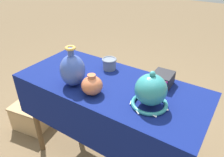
{
  "coord_description": "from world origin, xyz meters",
  "views": [
    {
      "loc": [
        0.67,
        -1.0,
        1.52
      ],
      "look_at": [
        0.06,
        -0.07,
        0.86
      ],
      "focal_mm": 35.0,
      "sensor_mm": 36.0,
      "label": 1
    }
  ],
  "objects": [
    {
      "name": "jar_round_terracotta",
      "position": [
        -0.02,
        -0.16,
        0.82
      ],
      "size": [
        0.13,
        0.13,
        0.13
      ],
      "color": "#BC6642",
      "rests_on": "display_table"
    },
    {
      "name": "vase_tall_bulbous",
      "position": [
        -0.19,
        -0.14,
        0.87
      ],
      "size": [
        0.16,
        0.16,
        0.26
      ],
      "color": "#3851A8",
      "rests_on": "display_table"
    },
    {
      "name": "wooden_crate",
      "position": [
        -0.88,
        -0.03,
        0.13
      ],
      "size": [
        0.38,
        0.39,
        0.25
      ],
      "rotation": [
        0.0,
        0.0,
        0.18
      ],
      "color": "tan",
      "rests_on": "ground_plane"
    },
    {
      "name": "display_table",
      "position": [
        0.0,
        -0.02,
        0.67
      ],
      "size": [
        1.26,
        0.56,
        0.76
      ],
      "color": "brown",
      "rests_on": "ground_plane"
    },
    {
      "name": "mosaic_tile_box",
      "position": [
        0.29,
        0.16,
        0.81
      ],
      "size": [
        0.13,
        0.15,
        0.08
      ],
      "rotation": [
        0.0,
        0.0,
        0.03
      ],
      "color": "#232328",
      "rests_on": "display_table"
    },
    {
      "name": "cup_wide_slate",
      "position": [
        -0.11,
        0.16,
        0.81
      ],
      "size": [
        0.11,
        0.11,
        0.08
      ],
      "color": "slate",
      "rests_on": "display_table"
    },
    {
      "name": "vase_dome_bell",
      "position": [
        0.31,
        -0.07,
        0.86
      ],
      "size": [
        0.21,
        0.22,
        0.22
      ],
      "color": "teal",
      "rests_on": "display_table"
    }
  ]
}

